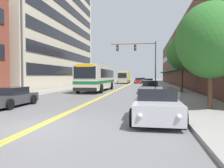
{
  "coord_description": "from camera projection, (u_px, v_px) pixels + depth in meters",
  "views": [
    {
      "loc": [
        4.02,
        -7.52,
        1.88
      ],
      "look_at": [
        -1.34,
        25.21,
        0.62
      ],
      "focal_mm": 35.0,
      "sensor_mm": 36.0,
      "label": 1
    }
  ],
  "objects": [
    {
      "name": "car_charcoal_parked_left_near",
      "position": [
        101.0,
        83.0,
        39.48
      ],
      "size": [
        2.09,
        4.25,
        1.34
      ],
      "color": "#232328",
      "rests_on": "ground_plane"
    },
    {
      "name": "box_truck",
      "position": [
        124.0,
        77.0,
        53.47
      ],
      "size": [
        2.69,
        6.94,
        2.94
      ],
      "color": "#BCAD89",
      "rests_on": "ground_plane"
    },
    {
      "name": "street_tree_right_mid",
      "position": [
        182.0,
        53.0,
        23.11
      ],
      "size": [
        3.32,
        3.32,
        6.01
      ],
      "color": "brown",
      "rests_on": "sidewalk_right"
    },
    {
      "name": "car_champagne_parked_right_far",
      "position": [
        151.0,
        85.0,
        31.16
      ],
      "size": [
        2.02,
        4.5,
        1.2
      ],
      "color": "beige",
      "rests_on": "ground_plane"
    },
    {
      "name": "centre_line",
      "position": [
        128.0,
        85.0,
        44.62
      ],
      "size": [
        0.34,
        106.0,
        0.01
      ],
      "color": "yellow",
      "rests_on": "ground_plane"
    },
    {
      "name": "fire_hydrant",
      "position": [
        180.0,
        98.0,
        13.28
      ],
      "size": [
        0.29,
        0.21,
        0.76
      ],
      "color": "#B7B7BC",
      "rests_on": "sidewalk_right"
    },
    {
      "name": "car_slate_blue_moving_lead",
      "position": [
        142.0,
        80.0,
        62.54
      ],
      "size": [
        2.15,
        4.23,
        1.34
      ],
      "color": "#475675",
      "rests_on": "ground_plane"
    },
    {
      "name": "street_lamp_left_near",
      "position": [
        26.0,
        39.0,
        16.24
      ],
      "size": [
        2.33,
        0.28,
        7.74
      ],
      "color": "#47474C",
      "rests_on": "ground_plane"
    },
    {
      "name": "storefront_row_right",
      "position": [
        196.0,
        58.0,
        42.29
      ],
      "size": [
        9.1,
        68.0,
        10.81
      ],
      "color": "brown",
      "rests_on": "ground_plane"
    },
    {
      "name": "street_tree_right_near",
      "position": [
        211.0,
        40.0,
        11.28
      ],
      "size": [
        3.59,
        3.59,
        5.54
      ],
      "color": "brown",
      "rests_on": "sidewalk_right"
    },
    {
      "name": "sidewalk_left",
      "position": [
        93.0,
        84.0,
        45.79
      ],
      "size": [
        3.49,
        106.0,
        0.14
      ],
      "color": "gray",
      "rests_on": "ground_plane"
    },
    {
      "name": "car_red_moving_second",
      "position": [
        138.0,
        81.0,
        54.51
      ],
      "size": [
        1.98,
        4.29,
        1.37
      ],
      "color": "maroon",
      "rests_on": "ground_plane"
    },
    {
      "name": "car_black_parked_right_end",
      "position": [
        150.0,
        87.0,
        23.49
      ],
      "size": [
        2.08,
        4.71,
        1.36
      ],
      "color": "black",
      "rests_on": "ground_plane"
    },
    {
      "name": "car_beige_parked_right_mid",
      "position": [
        149.0,
        82.0,
        43.72
      ],
      "size": [
        1.99,
        4.6,
        1.34
      ],
      "color": "#BCAD89",
      "rests_on": "ground_plane"
    },
    {
      "name": "city_bus",
      "position": [
        98.0,
        77.0,
        27.28
      ],
      "size": [
        2.87,
        11.25,
        3.09
      ],
      "color": "silver",
      "rests_on": "ground_plane"
    },
    {
      "name": "office_tower_left",
      "position": [
        36.0,
        18.0,
        37.98
      ],
      "size": [
        12.08,
        29.39,
        23.99
      ],
      "color": "beige",
      "rests_on": "ground_plane"
    },
    {
      "name": "car_dark_grey_parked_left_mid",
      "position": [
        9.0,
        97.0,
        13.37
      ],
      "size": [
        2.03,
        4.17,
        1.18
      ],
      "color": "#38383D",
      "rests_on": "ground_plane"
    },
    {
      "name": "sidewalk_right",
      "position": [
        164.0,
        85.0,
        43.45
      ],
      "size": [
        3.49,
        106.0,
        0.14
      ],
      "color": "gray",
      "rests_on": "ground_plane"
    },
    {
      "name": "traffic_signal_mast",
      "position": [
        140.0,
        55.0,
        34.02
      ],
      "size": [
        7.09,
        0.38,
        7.23
      ],
      "color": "#47474C",
      "rests_on": "ground_plane"
    },
    {
      "name": "car_silver_parked_right_foreground",
      "position": [
        156.0,
        105.0,
        9.27
      ],
      "size": [
        2.04,
        4.55,
        1.36
      ],
      "color": "#B7B7BC",
      "rests_on": "ground_plane"
    },
    {
      "name": "ground_plane",
      "position": [
        128.0,
        85.0,
        44.62
      ],
      "size": [
        240.0,
        240.0,
        0.0
      ],
      "primitive_type": "plane",
      "color": "slate"
    }
  ]
}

